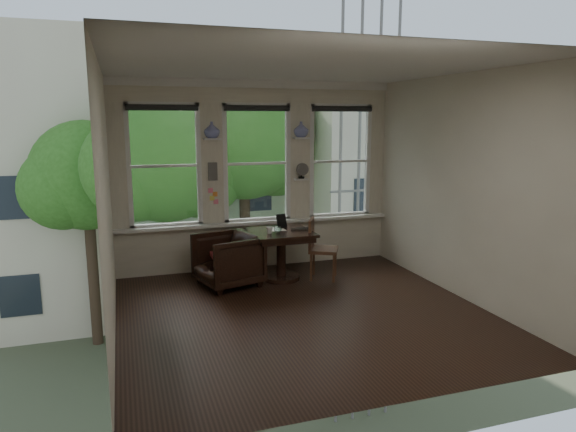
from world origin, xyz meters
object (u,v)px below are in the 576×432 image
object	(u,v)px
table	(281,255)
armchair_left	(228,260)
side_chair_right	(324,249)
laptop	(302,229)
mug	(269,230)

from	to	relation	value
table	armchair_left	distance (m)	0.83
side_chair_right	laptop	distance (m)	0.44
laptop	table	bearing A→B (deg)	-175.19
table	laptop	bearing A→B (deg)	-8.86
table	mug	world-z (taller)	mug
side_chair_right	table	bearing A→B (deg)	102.61
laptop	mug	xyz separation A→B (m)	(-0.53, -0.05, 0.03)
table	laptop	distance (m)	0.51
mug	side_chair_right	bearing A→B (deg)	-4.40
armchair_left	mug	distance (m)	0.74
laptop	mug	world-z (taller)	mug
mug	table	bearing A→B (deg)	26.12
side_chair_right	mug	distance (m)	0.90
laptop	mug	size ratio (longest dim) A/B	3.28
armchair_left	laptop	world-z (taller)	laptop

